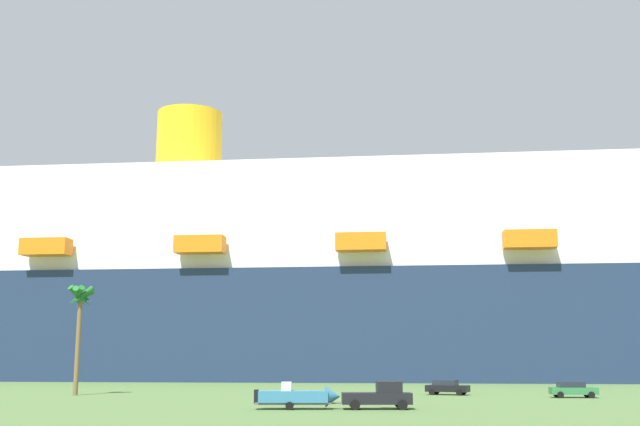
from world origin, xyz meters
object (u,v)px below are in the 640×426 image
Objects in this scene: pickup_truck at (380,396)px; parked_car_black_coupe at (447,387)px; cruise_ship at (374,291)px; palm_tree at (80,305)px; parked_car_green_wagon at (573,389)px; small_boat_on_trailer at (301,397)px.

parked_car_black_coupe is (3.77, 24.30, -0.21)m from pickup_truck.
palm_tree is at bearing -111.11° from cruise_ship.
parked_car_green_wagon is at bearing 51.98° from pickup_truck.
palm_tree reaches higher than small_boat_on_trailer.
parked_car_black_coupe is at bearing 81.17° from pickup_truck.
pickup_truck reaches higher than small_boat_on_trailer.
parked_car_black_coupe is at bearing 167.19° from parked_car_green_wagon.
parked_car_green_wagon is (52.07, 7.07, -8.92)m from palm_tree.
cruise_ship is 22.58× the size of palm_tree.
small_boat_on_trailer is 27.60m from parked_car_black_coupe.
small_boat_on_trailer is at bearing -166.55° from pickup_truck.
small_boat_on_trailer is at bearing -85.55° from cruise_ship.
pickup_truck is at bearing -80.84° from cruise_ship.
parked_car_black_coupe is (15.82, -50.40, -14.89)m from cruise_ship.
palm_tree is (-29.24, 15.76, 8.79)m from small_boat_on_trailer.
parked_car_black_coupe is (-12.92, 2.94, 0.00)m from parked_car_green_wagon.
palm_tree reaches higher than parked_car_black_coupe.
parked_car_black_coupe is at bearing 68.98° from small_boat_on_trailer.
small_boat_on_trailer reaches higher than parked_car_green_wagon.
parked_car_green_wagon is (22.82, 22.82, -0.13)m from small_boat_on_trailer.
palm_tree is at bearing -172.27° from parked_car_green_wagon.
pickup_truck is 39.13m from palm_tree.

